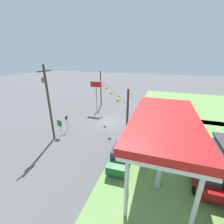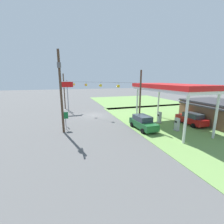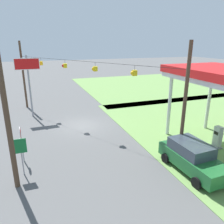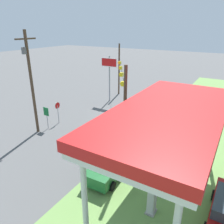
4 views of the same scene
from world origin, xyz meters
name	(u,v)px [view 1 (image 1 of 4)]	position (x,y,z in m)	size (l,w,h in m)	color
ground_plane	(109,122)	(0.00, 0.00, 0.00)	(160.00, 160.00, 0.00)	#565656
grass_verge_opposite_corner	(194,104)	(-16.00, 16.00, 0.02)	(24.00, 24.00, 0.04)	#6B934C
gas_station_canopy	(164,122)	(10.01, 8.67, 5.49)	(12.13, 5.59, 6.02)	silver
fuel_pump_near	(159,153)	(8.10, 8.67, 0.83)	(0.71, 0.56, 1.73)	gray
fuel_pump_far	(158,178)	(11.91, 8.67, 0.83)	(0.71, 0.56, 1.73)	gray
car_at_pumps_front	(121,156)	(9.99, 4.75, 0.96)	(4.73, 2.24, 1.87)	#1E602D
car_at_pumps_rear	(204,176)	(10.41, 12.60, 0.94)	(4.61, 2.14, 1.81)	#AD1414
stop_sign_roadside	(66,120)	(5.16, -5.17, 1.81)	(0.80, 0.08, 2.50)	#99999E
stop_sign_overhead	(96,89)	(-4.57, -4.40, 4.72)	(0.22, 2.46, 6.50)	gray
route_sign	(60,125)	(6.86, -5.13, 1.71)	(0.10, 0.70, 2.40)	gray
utility_pole_main	(48,100)	(7.96, -5.46, 5.61)	(2.20, 0.44, 10.04)	#4C3828
signal_span_gantry	(109,98)	(0.00, -0.01, 4.32)	(17.19, 10.24, 7.89)	#4C3828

